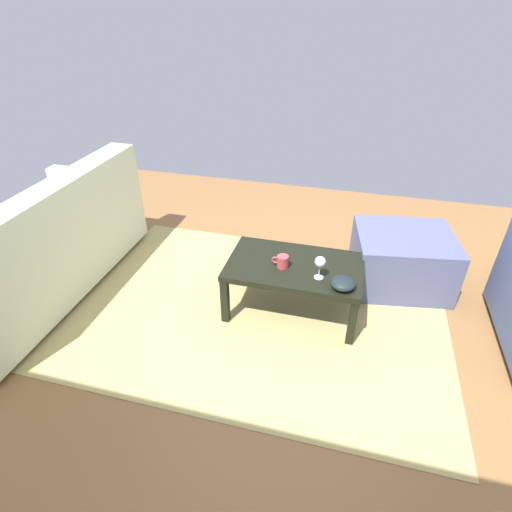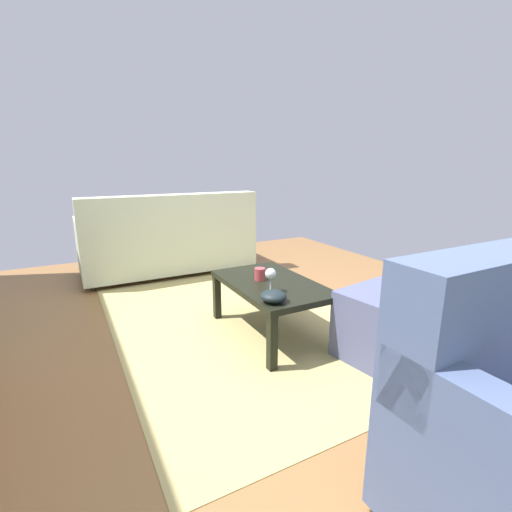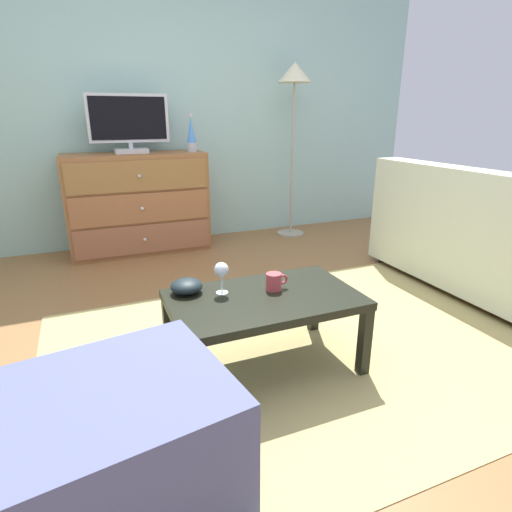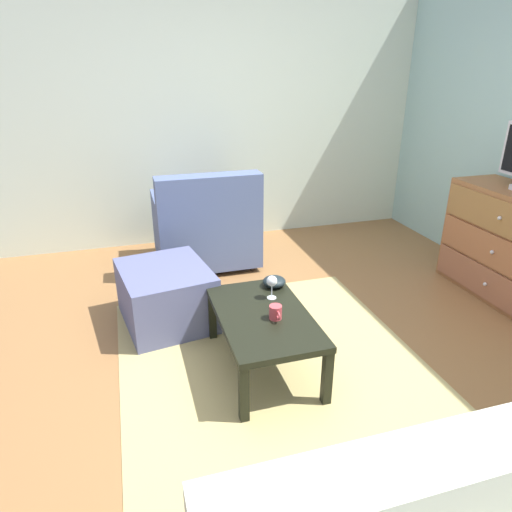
# 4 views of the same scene
# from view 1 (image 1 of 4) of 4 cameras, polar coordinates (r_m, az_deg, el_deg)

# --- Properties ---
(ground_plane) EXTENTS (5.46, 4.93, 0.05)m
(ground_plane) POSITION_cam_1_polar(r_m,az_deg,el_deg) (2.80, 3.38, -11.04)
(ground_plane) COLOR olive
(area_rug) EXTENTS (2.60, 1.90, 0.01)m
(area_rug) POSITION_cam_1_polar(r_m,az_deg,el_deg) (2.95, 0.38, -7.35)
(area_rug) COLOR tan
(area_rug) RESTS_ON ground_plane
(coffee_table) EXTENTS (0.90, 0.54, 0.39)m
(coffee_table) POSITION_cam_1_polar(r_m,az_deg,el_deg) (2.77, 5.39, -2.00)
(coffee_table) COLOR black
(coffee_table) RESTS_ON ground_plane
(wine_glass) EXTENTS (0.07, 0.07, 0.16)m
(wine_glass) POSITION_cam_1_polar(r_m,az_deg,el_deg) (2.57, 8.98, -0.90)
(wine_glass) COLOR silver
(wine_glass) RESTS_ON coffee_table
(mug) EXTENTS (0.11, 0.08, 0.08)m
(mug) POSITION_cam_1_polar(r_m,az_deg,el_deg) (2.68, 3.70, -0.78)
(mug) COLOR #BD4147
(mug) RESTS_ON coffee_table
(bowl_decorative) EXTENTS (0.15, 0.15, 0.07)m
(bowl_decorative) POSITION_cam_1_polar(r_m,az_deg,el_deg) (2.55, 12.10, -3.75)
(bowl_decorative) COLOR black
(bowl_decorative) RESTS_ON coffee_table
(couch_large) EXTENTS (0.85, 1.80, 0.87)m
(couch_large) POSITION_cam_1_polar(r_m,az_deg,el_deg) (3.36, -28.16, 0.73)
(couch_large) COLOR #332319
(couch_large) RESTS_ON ground_plane
(ottoman) EXTENTS (0.79, 0.70, 0.43)m
(ottoman) POSITION_cam_1_polar(r_m,az_deg,el_deg) (3.27, 19.71, -0.50)
(ottoman) COLOR slate
(ottoman) RESTS_ON ground_plane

